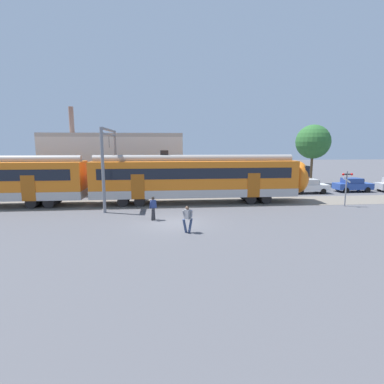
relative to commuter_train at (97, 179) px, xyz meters
The scene contains 11 objects.
ground_plane 9.55m from the commuter_train, 47.03° to the right, with size 160.00×160.00×0.00m, color #515156.
track_bed 3.35m from the commuter_train, behind, with size 80.00×4.40×0.01m, color slate.
commuter_train is the anchor object (origin of this frame).
pedestrian_navy 7.79m from the commuter_train, 50.00° to the right, with size 0.53×0.70×1.67m.
pedestrian_grey 11.64m from the commuter_train, 52.22° to the right, with size 0.70×0.51×1.67m.
parked_car_white 21.81m from the commuter_train, 11.07° to the left, with size 4.03×1.81×1.54m.
parked_car_blue 27.19m from the commuter_train, ahead, with size 4.00×1.77×1.54m.
catenary_gantry 2.35m from the commuter_train, ahead, with size 0.24×6.64×6.53m.
crossing_signal 21.32m from the commuter_train, ahead, with size 0.96×0.21×3.00m.
background_building 7.47m from the commuter_train, 86.65° to the left, with size 14.65×5.00×9.20m.
street_tree_right 27.38m from the commuter_train, 23.33° to the left, with size 4.35×4.35×7.75m.
Camera 1 is at (-0.71, -19.65, 5.23)m, focal length 28.00 mm.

